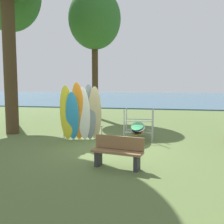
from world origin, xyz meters
TOP-DOWN VIEW (x-y plane):
  - ground_plane at (0.00, 0.00)m, footprint 80.00×80.00m
  - lake_water at (0.00, 31.87)m, footprint 80.00×36.00m
  - tree_far_left_back at (-2.42, 7.81)m, footprint 3.32×3.32m
  - leaning_board_pile at (-1.11, 0.90)m, footprint 1.71×1.02m
  - board_storage_rack at (1.09, 1.50)m, footprint 1.15×2.13m
  - park_bench at (0.94, -2.16)m, footprint 1.45×0.67m

SIDE VIEW (x-z plane):
  - ground_plane at x=0.00m, z-range 0.00..0.00m
  - lake_water at x=0.00m, z-range 0.00..0.10m
  - park_bench at x=0.94m, z-range 0.03..0.88m
  - board_storage_rack at x=1.09m, z-range -0.13..1.12m
  - leaning_board_pile at x=-1.11m, z-range -0.08..2.24m
  - tree_far_left_back at x=-2.42m, z-range 2.13..10.37m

